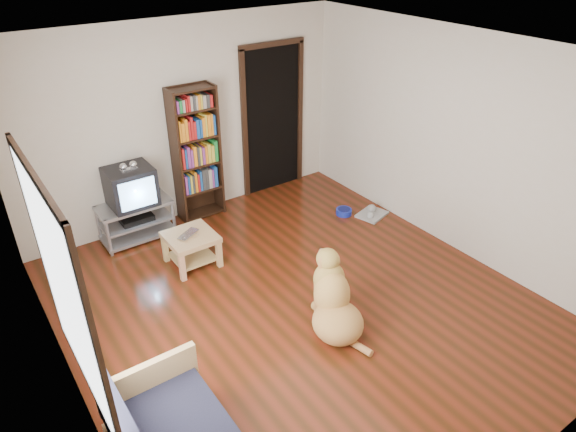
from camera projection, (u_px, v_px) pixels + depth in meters
ground at (298, 303)px, 5.49m from camera, size 5.00×5.00×0.00m
ceiling at (301, 55)px, 4.19m from camera, size 5.00×5.00×0.00m
wall_back at (185, 122)px, 6.61m from camera, size 4.50×0.00×4.50m
wall_front at (546, 354)px, 3.07m from camera, size 4.50×0.00×4.50m
wall_left at (50, 279)px, 3.72m from camera, size 0.00×5.00×5.00m
wall_right at (455, 144)px, 5.97m from camera, size 0.00×5.00×5.00m
laptop at (191, 235)px, 5.91m from camera, size 0.34×0.30×0.02m
dog_bowl at (344, 212)px, 7.14m from camera, size 0.22×0.22×0.08m
grey_rag at (372, 214)px, 7.13m from camera, size 0.47×0.42×0.03m
window at (64, 292)px, 3.27m from camera, size 0.03×1.46×1.70m
doorway at (273, 116)px, 7.36m from camera, size 1.03×0.05×2.19m
tv_stand at (136, 220)px, 6.50m from camera, size 0.90×0.45×0.50m
crt_tv at (130, 186)px, 6.28m from camera, size 0.55×0.52×0.58m
bookshelf at (196, 147)px, 6.68m from camera, size 0.60×0.30×1.80m
coffee_table at (191, 244)px, 6.00m from camera, size 0.55×0.55×0.40m
dog at (334, 302)px, 5.05m from camera, size 0.66×0.98×0.80m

